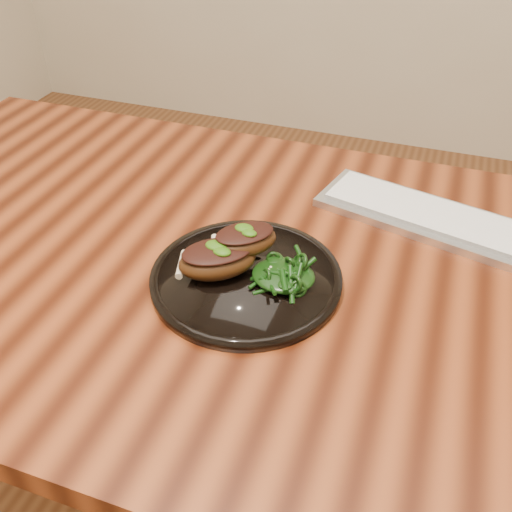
{
  "coord_description": "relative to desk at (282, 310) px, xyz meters",
  "views": [
    {
      "loc": [
        0.18,
        -0.62,
        1.28
      ],
      "look_at": [
        -0.04,
        -0.02,
        0.78
      ],
      "focal_mm": 40.0,
      "sensor_mm": 36.0,
      "label": 1
    }
  ],
  "objects": [
    {
      "name": "desk",
      "position": [
        0.0,
        0.0,
        0.0
      ],
      "size": [
        1.6,
        0.8,
        0.75
      ],
      "color": "#351206",
      "rests_on": "ground"
    },
    {
      "name": "plate",
      "position": [
        -0.04,
        -0.05,
        0.09
      ],
      "size": [
        0.27,
        0.27,
        0.02
      ],
      "color": "black",
      "rests_on": "desk"
    },
    {
      "name": "lamb_chop_front",
      "position": [
        -0.08,
        -0.06,
        0.12
      ],
      "size": [
        0.13,
        0.12,
        0.05
      ],
      "color": "#3C1F0B",
      "rests_on": "plate"
    },
    {
      "name": "lamb_chop_back",
      "position": [
        -0.05,
        -0.02,
        0.14
      ],
      "size": [
        0.11,
        0.11,
        0.04
      ],
      "color": "#3C1F0B",
      "rests_on": "plate"
    },
    {
      "name": "herb_smear",
      "position": [
        -0.07,
        0.01,
        0.1
      ],
      "size": [
        0.08,
        0.05,
        0.0
      ],
      "primitive_type": "ellipsoid",
      "color": "#1C4707",
      "rests_on": "plate"
    },
    {
      "name": "greens_heap",
      "position": [
        0.01,
        -0.04,
        0.11
      ],
      "size": [
        0.09,
        0.08,
        0.03
      ],
      "color": "black",
      "rests_on": "plate"
    },
    {
      "name": "keyboard",
      "position": [
        0.21,
        0.19,
        0.09
      ],
      "size": [
        0.43,
        0.22,
        0.02
      ],
      "color": "#BABDBF",
      "rests_on": "desk"
    }
  ]
}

